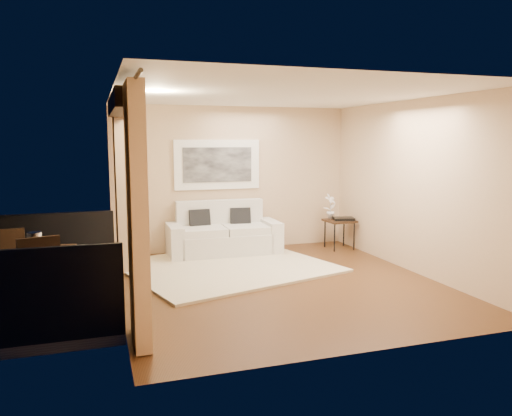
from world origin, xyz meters
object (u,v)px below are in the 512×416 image
balcony_chair_far (11,254)px  balcony_chair_near (42,277)px  bistro_table (45,256)px  orchid (330,206)px  ice_bucket (35,240)px  sofa (223,236)px  side_table (340,223)px

balcony_chair_far → balcony_chair_near: 1.88m
bistro_table → balcony_chair_far: 1.16m
orchid → balcony_chair_far: bearing=-168.4°
balcony_chair_near → ice_bucket: size_ratio=5.12×
sofa → side_table: size_ratio=3.61×
ice_bucket → bistro_table: bearing=-47.3°
sofa → balcony_chair_near: bearing=-132.1°
sofa → orchid: size_ratio=4.14×
orchid → bistro_table: (-4.94, -2.15, -0.14)m
balcony_chair_near → ice_bucket: bearing=83.5°
sofa → side_table: (2.24, -0.24, 0.16)m
bistro_table → balcony_chair_far: bearing=117.1°
bistro_table → orchid: bearing=23.5°
bistro_table → balcony_chair_near: (0.04, -0.76, -0.07)m
side_table → orchid: bearing=124.9°
orchid → ice_bucket: (-5.05, -2.02, 0.04)m
balcony_chair_far → balcony_chair_near: (0.56, -1.79, 0.10)m
sofa → orchid: (2.12, -0.07, 0.46)m
orchid → bistro_table: size_ratio=0.66×
sofa → balcony_chair_far: sofa is taller
bistro_table → balcony_chair_far: (-0.52, 1.02, -0.16)m
balcony_chair_near → sofa: bearing=30.9°
orchid → balcony_chair_far: (-5.46, -1.13, -0.30)m
side_table → balcony_chair_near: size_ratio=0.55×
balcony_chair_far → orchid: bearing=-172.1°
bistro_table → ice_bucket: size_ratio=3.72×
sofa → bistro_table: 3.60m
balcony_chair_near → ice_bucket: balcony_chair_near is taller
ice_bucket → balcony_chair_far: bearing=114.4°
bistro_table → balcony_chair_far: balcony_chair_far is taller
sofa → balcony_chair_far: bearing=-159.5°
sofa → balcony_chair_near: size_ratio=1.97×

